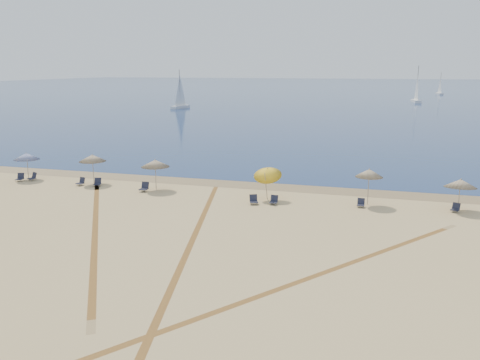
# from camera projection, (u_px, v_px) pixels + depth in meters

# --- Properties ---
(ground) EXTENTS (160.00, 160.00, 0.00)m
(ground) POSITION_uv_depth(u_px,v_px,m) (94.00, 332.00, 18.04)
(ground) COLOR tan
(ground) RESTS_ON ground
(ocean) EXTENTS (500.00, 500.00, 0.00)m
(ocean) POSITION_uv_depth(u_px,v_px,m) (358.00, 88.00, 229.29)
(ocean) COLOR #0C2151
(ocean) RESTS_ON ground
(wet_sand) EXTENTS (500.00, 500.00, 0.00)m
(wet_sand) POSITION_uv_depth(u_px,v_px,m) (253.00, 185.00, 40.57)
(wet_sand) COLOR olive
(wet_sand) RESTS_ON ground
(umbrella_0) EXTENTS (2.14, 2.14, 2.35)m
(umbrella_0) POSITION_uv_depth(u_px,v_px,m) (26.00, 156.00, 42.20)
(umbrella_0) COLOR gray
(umbrella_0) RESTS_ON ground
(umbrella_1) EXTENTS (2.22, 2.22, 2.49)m
(umbrella_1) POSITION_uv_depth(u_px,v_px,m) (92.00, 158.00, 40.62)
(umbrella_1) COLOR gray
(umbrella_1) RESTS_ON ground
(umbrella_2) EXTENTS (2.24, 2.24, 2.46)m
(umbrella_2) POSITION_uv_depth(u_px,v_px,m) (155.00, 163.00, 38.59)
(umbrella_2) COLOR gray
(umbrella_2) RESTS_ON ground
(umbrella_3) EXTENTS (2.04, 2.09, 2.70)m
(umbrella_3) POSITION_uv_depth(u_px,v_px,m) (267.00, 172.00, 35.72)
(umbrella_3) COLOR gray
(umbrella_3) RESTS_ON ground
(umbrella_4) EXTENTS (1.91, 1.91, 2.62)m
(umbrella_4) POSITION_uv_depth(u_px,v_px,m) (369.00, 173.00, 34.26)
(umbrella_4) COLOR gray
(umbrella_4) RESTS_ON ground
(umbrella_5) EXTENTS (2.13, 2.16, 2.24)m
(umbrella_5) POSITION_uv_depth(u_px,v_px,m) (461.00, 183.00, 32.95)
(umbrella_5) COLOR gray
(umbrella_5) RESTS_ON ground
(chair_0) EXTENTS (0.69, 0.76, 0.67)m
(chair_0) POSITION_uv_depth(u_px,v_px,m) (20.00, 178.00, 41.93)
(chair_0) COLOR black
(chair_0) RESTS_ON ground
(chair_1) EXTENTS (0.78, 0.83, 0.68)m
(chair_1) POSITION_uv_depth(u_px,v_px,m) (33.00, 177.00, 42.15)
(chair_1) COLOR black
(chair_1) RESTS_ON ground
(chair_2) EXTENTS (0.67, 0.73, 0.64)m
(chair_2) POSITION_uv_depth(u_px,v_px,m) (81.00, 182.00, 40.42)
(chair_2) COLOR black
(chair_2) RESTS_ON ground
(chair_3) EXTENTS (0.69, 0.76, 0.66)m
(chair_3) POSITION_uv_depth(u_px,v_px,m) (97.00, 183.00, 40.14)
(chair_3) COLOR black
(chair_3) RESTS_ON ground
(chair_4) EXTENTS (0.62, 0.72, 0.72)m
(chair_4) POSITION_uv_depth(u_px,v_px,m) (144.00, 187.00, 38.43)
(chair_4) COLOR black
(chair_4) RESTS_ON ground
(chair_5) EXTENTS (0.76, 0.81, 0.66)m
(chair_5) POSITION_uv_depth(u_px,v_px,m) (254.00, 200.00, 34.86)
(chair_5) COLOR black
(chair_5) RESTS_ON ground
(chair_6) EXTENTS (0.55, 0.64, 0.63)m
(chair_6) POSITION_uv_depth(u_px,v_px,m) (274.00, 200.00, 34.80)
(chair_6) COLOR black
(chair_6) RESTS_ON ground
(chair_7) EXTENTS (0.51, 0.59, 0.60)m
(chair_7) POSITION_uv_depth(u_px,v_px,m) (361.00, 203.00, 34.13)
(chair_7) COLOR black
(chair_7) RESTS_ON ground
(chair_8) EXTENTS (0.69, 0.74, 0.60)m
(chair_8) POSITION_uv_depth(u_px,v_px,m) (456.00, 208.00, 32.96)
(chair_8) COLOR black
(chair_8) RESTS_ON ground
(sailboat_0) EXTENTS (2.68, 6.20, 8.97)m
(sailboat_0) POSITION_uv_depth(u_px,v_px,m) (180.00, 97.00, 115.84)
(sailboat_0) COLOR white
(sailboat_0) RESTS_ON ocean
(sailboat_1) EXTENTS (2.23, 5.42, 7.85)m
(sailboat_1) POSITION_uv_depth(u_px,v_px,m) (440.00, 88.00, 175.40)
(sailboat_1) COLOR white
(sailboat_1) RESTS_ON ocean
(sailboat_2) EXTENTS (2.50, 6.85, 9.97)m
(sailboat_2) POSITION_uv_depth(u_px,v_px,m) (417.00, 91.00, 135.24)
(sailboat_2) COLOR white
(sailboat_2) RESTS_ON ocean
(tire_tracks) EXTENTS (52.70, 46.68, 0.00)m
(tire_tracks) POSITION_uv_depth(u_px,v_px,m) (177.00, 246.00, 26.65)
(tire_tracks) COLOR tan
(tire_tracks) RESTS_ON ground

